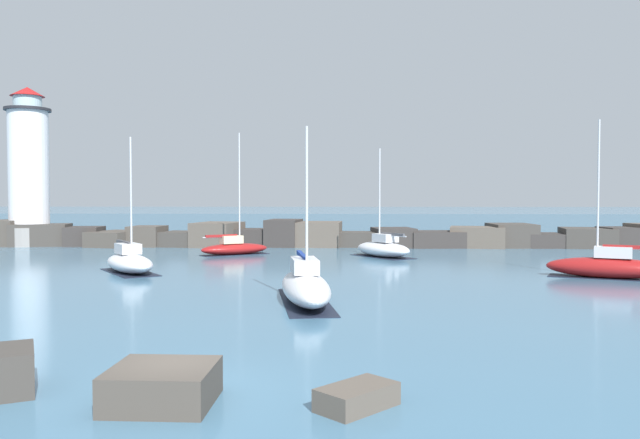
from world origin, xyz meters
TOP-DOWN VIEW (x-y plane):
  - ground_plane at (0.00, 0.00)m, footprint 600.00×600.00m
  - open_sea_beyond at (0.00, 104.76)m, footprint 400.00×116.00m
  - breakwater_jetty at (2.48, 44.78)m, footprint 65.29×6.71m
  - lighthouse at (-26.85, 44.75)m, footprint 5.00×5.00m
  - foreground_rocks at (-3.79, -0.63)m, footprint 15.01×3.54m
  - sailboat_moored_0 at (-9.54, 23.65)m, footprint 5.34×6.25m
  - sailboat_moored_1 at (2.11, 13.28)m, footprint 3.34×8.37m
  - sailboat_moored_2 at (-5.20, 35.88)m, footprint 5.77×4.65m
  - sailboat_moored_3 at (18.97, 22.12)m, footprint 6.76×4.24m
  - sailboat_moored_4 at (6.80, 34.51)m, footprint 5.29×6.12m

SIDE VIEW (x-z plane):
  - ground_plane at x=0.00m, z-range 0.00..0.00m
  - open_sea_beyond at x=0.00m, z-range 0.00..0.01m
  - foreground_rocks at x=-3.79m, z-range -0.05..1.01m
  - sailboat_moored_2 at x=-5.20m, z-range -4.36..5.55m
  - sailboat_moored_0 at x=-9.54m, z-range -3.51..4.84m
  - sailboat_moored_4 at x=6.80m, z-range -3.57..4.94m
  - sailboat_moored_3 at x=18.97m, z-range -3.87..5.28m
  - sailboat_moored_1 at x=2.11m, z-range -3.15..4.59m
  - breakwater_jetty at x=2.48m, z-range -0.29..2.25m
  - lighthouse at x=-26.85m, z-range -0.93..14.37m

